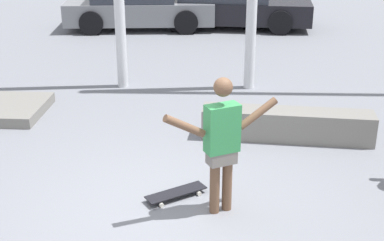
{
  "coord_description": "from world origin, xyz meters",
  "views": [
    {
      "loc": [
        0.45,
        -5.36,
        3.32
      ],
      "look_at": [
        0.24,
        1.04,
        0.73
      ],
      "focal_mm": 50.0,
      "sensor_mm": 36.0,
      "label": 1
    }
  ],
  "objects_px": {
    "grind_box": "(287,125)",
    "parked_car_black": "(229,4)",
    "skateboarder": "(222,139)",
    "parked_car_grey": "(138,5)",
    "skateboard": "(176,193)"
  },
  "relations": [
    {
      "from": "grind_box",
      "to": "parked_car_black",
      "type": "relative_size",
      "value": 0.54
    },
    {
      "from": "skateboarder",
      "to": "parked_car_grey",
      "type": "height_order",
      "value": "skateboarder"
    },
    {
      "from": "skateboarder",
      "to": "skateboard",
      "type": "xyz_separation_m",
      "value": [
        -0.54,
        0.28,
        -0.85
      ]
    },
    {
      "from": "skateboarder",
      "to": "skateboard",
      "type": "distance_m",
      "value": 1.04
    },
    {
      "from": "parked_car_black",
      "to": "skateboard",
      "type": "bearing_deg",
      "value": -89.9
    },
    {
      "from": "parked_car_grey",
      "to": "grind_box",
      "type": "bearing_deg",
      "value": -71.46
    },
    {
      "from": "skateboarder",
      "to": "grind_box",
      "type": "bearing_deg",
      "value": 37.47
    },
    {
      "from": "parked_car_black",
      "to": "grind_box",
      "type": "bearing_deg",
      "value": -80.02
    },
    {
      "from": "parked_car_black",
      "to": "parked_car_grey",
      "type": "bearing_deg",
      "value": -168.63
    },
    {
      "from": "skateboard",
      "to": "parked_car_grey",
      "type": "bearing_deg",
      "value": 66.57
    },
    {
      "from": "skateboard",
      "to": "parked_car_black",
      "type": "xyz_separation_m",
      "value": [
        0.94,
        9.94,
        0.58
      ]
    },
    {
      "from": "skateboarder",
      "to": "parked_car_grey",
      "type": "xyz_separation_m",
      "value": [
        -2.2,
        9.95,
        -0.26
      ]
    },
    {
      "from": "parked_car_grey",
      "to": "parked_car_black",
      "type": "height_order",
      "value": "parked_car_grey"
    },
    {
      "from": "grind_box",
      "to": "skateboard",
      "type": "bearing_deg",
      "value": -130.79
    },
    {
      "from": "skateboard",
      "to": "parked_car_black",
      "type": "relative_size",
      "value": 0.16
    }
  ]
}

